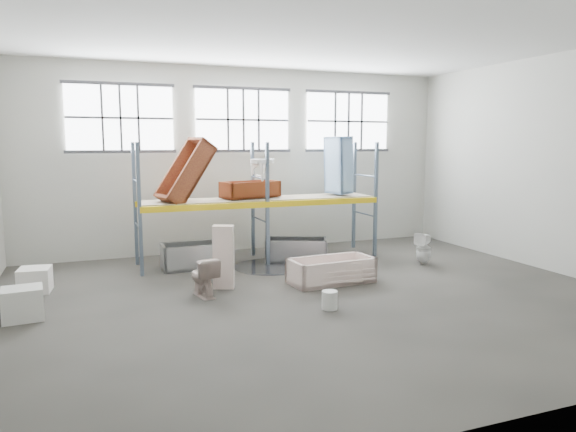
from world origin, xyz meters
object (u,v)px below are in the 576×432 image
toilet_beige (203,277)px  carton_near (23,304)px  steel_tub_right (296,250)px  rust_tub_flat (250,189)px  bucket (330,300)px  steel_tub_left (197,255)px  cistern_tall (224,257)px  bathtub_beige (331,270)px  toilet_white (424,248)px  blue_tub_upright (338,165)px

toilet_beige → carton_near: bearing=-5.4°
steel_tub_right → rust_tub_flat: 1.93m
steel_tub_right → bucket: steel_tub_right is taller
bucket → carton_near: (-5.12, 1.35, 0.11)m
steel_tub_left → steel_tub_right: size_ratio=1.07×
cistern_tall → carton_near: 3.77m
bathtub_beige → cistern_tall: cistern_tall is taller
steel_tub_right → carton_near: 6.55m
toilet_beige → rust_tub_flat: 3.59m
toilet_white → blue_tub_upright: blue_tub_upright is taller
bathtub_beige → toilet_white: toilet_white is taller
bathtub_beige → blue_tub_upright: blue_tub_upright is taller
toilet_beige → toilet_white: size_ratio=0.99×
blue_tub_upright → bucket: size_ratio=4.47×
cistern_tall → steel_tub_left: 1.99m
steel_tub_right → rust_tub_flat: rust_tub_flat is taller
toilet_beige → cistern_tall: bearing=-150.1°
rust_tub_flat → carton_near: bearing=-148.6°
rust_tub_flat → bucket: size_ratio=4.30×
bathtub_beige → toilet_beige: toilet_beige is taller
steel_tub_left → toilet_white: bearing=-16.8°
steel_tub_left → bucket: (1.62, -4.01, -0.14)m
toilet_beige → steel_tub_left: (0.35, 2.39, -0.09)m
carton_near → toilet_beige: bearing=4.9°
steel_tub_right → carton_near: size_ratio=2.40×
toilet_beige → toilet_white: 5.71m
steel_tub_right → blue_tub_upright: size_ratio=1.04×
bathtub_beige → blue_tub_upright: (1.44, 2.63, 2.13)m
bucket → cistern_tall: bearing=124.9°
rust_tub_flat → carton_near: rust_tub_flat is taller
toilet_white → carton_near: toilet_white is taller
steel_tub_left → rust_tub_flat: bearing=14.1°
rust_tub_flat → cistern_tall: bearing=-119.0°
toilet_white → blue_tub_upright: bearing=-166.0°
bathtub_beige → blue_tub_upright: size_ratio=1.20×
steel_tub_right → blue_tub_upright: blue_tub_upright is taller
toilet_white → bucket: 4.42m
bucket → carton_near: 5.30m
steel_tub_left → steel_tub_right: bearing=-2.3°
toilet_white → cistern_tall: bearing=-109.6°
toilet_white → carton_near: 8.88m
cistern_tall → blue_tub_upright: size_ratio=0.87×
toilet_beige → steel_tub_right: toilet_beige is taller
blue_tub_upright → carton_near: blue_tub_upright is taller
toilet_white → bucket: size_ratio=2.37×
cistern_tall → carton_near: (-3.68, -0.72, -0.38)m
steel_tub_left → blue_tub_upright: 4.41m
toilet_beige → cistern_tall: (0.52, 0.44, 0.26)m
cistern_tall → rust_tub_flat: size_ratio=0.91×
carton_near → bucket: bearing=-14.7°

